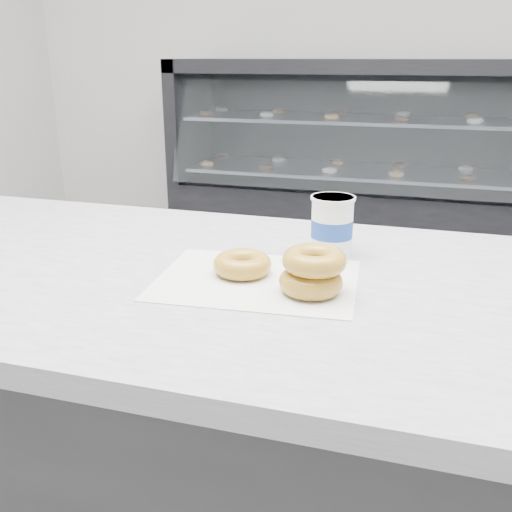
{
  "coord_description": "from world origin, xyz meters",
  "views": [
    {
      "loc": [
        0.36,
        -1.5,
        1.26
      ],
      "look_at": [
        0.08,
        -0.57,
        0.92
      ],
      "focal_mm": 40.0,
      "sensor_mm": 36.0,
      "label": 1
    }
  ],
  "objects_px": {
    "donut_single": "(242,264)",
    "coffee_cup": "(332,225)",
    "counter": "(215,473)",
    "display_case": "(365,185)",
    "donut_stack": "(313,271)"
  },
  "relations": [
    {
      "from": "counter",
      "to": "donut_stack",
      "type": "distance_m",
      "value": 0.53
    },
    {
      "from": "donut_stack",
      "to": "coffee_cup",
      "type": "height_order",
      "value": "coffee_cup"
    },
    {
      "from": "counter",
      "to": "coffee_cup",
      "type": "height_order",
      "value": "coffee_cup"
    },
    {
      "from": "counter",
      "to": "display_case",
      "type": "height_order",
      "value": "display_case"
    },
    {
      "from": "counter",
      "to": "display_case",
      "type": "bearing_deg",
      "value": 90.0
    },
    {
      "from": "donut_stack",
      "to": "coffee_cup",
      "type": "distance_m",
      "value": 0.21
    },
    {
      "from": "coffee_cup",
      "to": "donut_stack",
      "type": "bearing_deg",
      "value": -86.46
    },
    {
      "from": "counter",
      "to": "display_case",
      "type": "xyz_separation_m",
      "value": [
        0.0,
        2.72,
        0.04
      ]
    },
    {
      "from": "display_case",
      "to": "donut_single",
      "type": "height_order",
      "value": "display_case"
    },
    {
      "from": "counter",
      "to": "donut_stack",
      "type": "height_order",
      "value": "donut_stack"
    },
    {
      "from": "donut_single",
      "to": "coffee_cup",
      "type": "distance_m",
      "value": 0.21
    },
    {
      "from": "display_case",
      "to": "coffee_cup",
      "type": "xyz_separation_m",
      "value": [
        0.2,
        -2.57,
        0.47
      ]
    },
    {
      "from": "counter",
      "to": "donut_single",
      "type": "xyz_separation_m",
      "value": [
        0.07,
        -0.0,
        0.47
      ]
    },
    {
      "from": "donut_stack",
      "to": "coffee_cup",
      "type": "xyz_separation_m",
      "value": [
        -0.0,
        0.21,
        0.02
      ]
    },
    {
      "from": "donut_stack",
      "to": "coffee_cup",
      "type": "bearing_deg",
      "value": 90.96
    }
  ]
}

